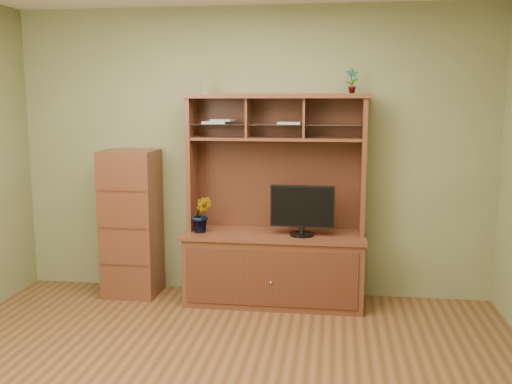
# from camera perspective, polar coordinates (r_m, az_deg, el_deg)

# --- Properties ---
(room) EXTENTS (4.54, 4.04, 2.74)m
(room) POSITION_cam_1_polar(r_m,az_deg,el_deg) (3.45, -5.28, 0.94)
(room) COLOR #502F16
(room) RESTS_ON ground
(media_hutch) EXTENTS (1.66, 0.61, 1.90)m
(media_hutch) POSITION_cam_1_polar(r_m,az_deg,el_deg) (5.24, 1.89, -5.44)
(media_hutch) COLOR #4C2415
(media_hutch) RESTS_ON room
(monitor) EXTENTS (0.57, 0.22, 0.45)m
(monitor) POSITION_cam_1_polar(r_m,az_deg,el_deg) (5.06, 4.65, -1.75)
(monitor) COLOR black
(monitor) RESTS_ON media_hutch
(orchid_plant) EXTENTS (0.20, 0.16, 0.34)m
(orchid_plant) POSITION_cam_1_polar(r_m,az_deg,el_deg) (5.21, -5.44, -2.24)
(orchid_plant) COLOR #30521C
(orchid_plant) RESTS_ON media_hutch
(top_plant) EXTENTS (0.13, 0.10, 0.22)m
(top_plant) POSITION_cam_1_polar(r_m,az_deg,el_deg) (5.13, 9.56, 10.91)
(top_plant) COLOR #2C5C20
(top_plant) RESTS_ON media_hutch
(reed_diffuser) EXTENTS (0.05, 0.05, 0.25)m
(reed_diffuser) POSITION_cam_1_polar(r_m,az_deg,el_deg) (5.26, -5.23, 10.79)
(reed_diffuser) COLOR silver
(reed_diffuser) RESTS_ON media_hutch
(magazines) EXTENTS (0.91, 0.19, 0.04)m
(magazines) POSITION_cam_1_polar(r_m,az_deg,el_deg) (5.20, -1.41, 7.02)
(magazines) COLOR #A2A2A6
(magazines) RESTS_ON media_hutch
(side_cabinet) EXTENTS (0.49, 0.45, 1.38)m
(side_cabinet) POSITION_cam_1_polar(r_m,az_deg,el_deg) (5.54, -12.34, -3.05)
(side_cabinet) COLOR #4C2415
(side_cabinet) RESTS_ON room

